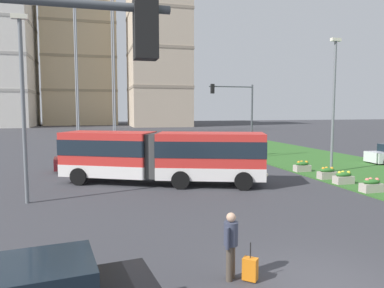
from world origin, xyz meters
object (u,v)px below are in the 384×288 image
flower_planter_3 (343,178)px  traffic_light_far_right (239,108)px  articulated_bus (162,156)px  flower_planter_5 (302,166)px  streetlight_median (334,100)px  apartment_tower_centre (158,53)px  flower_planter_2 (371,185)px  flower_planter_4 (327,173)px  pedestrian_crossing (231,241)px  rolling_suitcase (250,269)px  streetlight_left (23,101)px  apartment_tower_westcentre (80,45)px  car_maroon_sedan (86,160)px

flower_planter_3 → traffic_light_far_right: size_ratio=0.17×
articulated_bus → flower_planter_5: size_ratio=10.70×
flower_planter_3 → traffic_light_far_right: 12.63m
streetlight_median → apartment_tower_centre: 76.58m
flower_planter_5 → flower_planter_3: bearing=-90.0°
flower_planter_2 → flower_planter_5: size_ratio=1.00×
flower_planter_4 → streetlight_median: size_ratio=0.12×
flower_planter_4 → flower_planter_5: size_ratio=1.00×
articulated_bus → pedestrian_crossing: articulated_bus is taller
rolling_suitcase → traffic_light_far_right: traffic_light_far_right is taller
flower_planter_3 → streetlight_left: streetlight_left is taller
pedestrian_crossing → flower_planter_5: bearing=52.4°
apartment_tower_westcentre → car_maroon_sedan: bearing=-88.0°
car_maroon_sedan → flower_planter_5: (14.37, -4.74, -0.33)m
pedestrian_crossing → flower_planter_2: bearing=34.1°
rolling_suitcase → traffic_light_far_right: (8.36, 21.33, 4.11)m
streetlight_left → apartment_tower_centre: size_ratio=0.22×
traffic_light_far_right → streetlight_median: 8.87m
articulated_bus → traffic_light_far_right: size_ratio=1.82×
streetlight_left → streetlight_median: (18.73, 3.47, 0.28)m
flower_planter_2 → apartment_tower_westcentre: bearing=100.2°
articulated_bus → flower_planter_3: bearing=-17.1°
flower_planter_5 → traffic_light_far_right: (-1.65, 7.56, 4.00)m
pedestrian_crossing → flower_planter_2: 12.65m
rolling_suitcase → streetlight_median: 18.40m
flower_planter_2 → flower_planter_4: bearing=90.0°
streetlight_left → apartment_tower_westcentre: (-0.55, 94.44, 18.48)m
car_maroon_sedan → pedestrian_crossing: size_ratio=2.59×
flower_planter_4 → apartment_tower_westcentre: (-17.38, 93.20, 22.74)m
flower_planter_5 → apartment_tower_westcentre: apartment_tower_westcentre is taller
traffic_light_far_right → streetlight_median: size_ratio=0.72×
flower_planter_3 → flower_planter_5: bearing=90.0°
rolling_suitcase → flower_planter_5: rolling_suitcase is taller
rolling_suitcase → apartment_tower_westcentre: (-7.36, 104.20, 22.86)m
apartment_tower_centre → car_maroon_sedan: bearing=-103.8°
flower_planter_3 → apartment_tower_centre: apartment_tower_centre is taller
car_maroon_sedan → pedestrian_crossing: (3.90, -18.32, 0.25)m
streetlight_left → apartment_tower_centre: 82.40m
pedestrian_crossing → flower_planter_4: bearing=45.9°
flower_planter_2 → streetlight_left: size_ratio=0.13×
articulated_bus → apartment_tower_westcentre: (-7.40, 91.65, 21.52)m
pedestrian_crossing → traffic_light_far_right: traffic_light_far_right is taller
car_maroon_sedan → flower_planter_5: car_maroon_sedan is taller
articulated_bus → streetlight_median: bearing=3.2°
pedestrian_crossing → streetlight_left: bearing=123.7°
pedestrian_crossing → flower_planter_5: size_ratio=1.58×
rolling_suitcase → apartment_tower_centre: apartment_tower_centre is taller
rolling_suitcase → streetlight_median: (11.91, 13.22, 4.66)m
flower_planter_3 → apartment_tower_centre: 81.24m
car_maroon_sedan → flower_planter_2: (14.37, -11.23, -0.33)m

